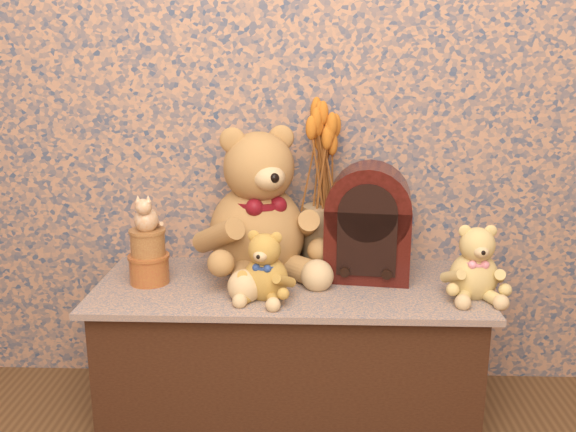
% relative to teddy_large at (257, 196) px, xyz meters
% --- Properties ---
extents(display_shelf, '(1.24, 0.53, 0.46)m').
position_rel_teddy_large_xyz_m(display_shelf, '(0.11, -0.11, -0.50)').
color(display_shelf, '#395176').
rests_on(display_shelf, ground).
extents(teddy_large, '(0.60, 0.63, 0.53)m').
position_rel_teddy_large_xyz_m(teddy_large, '(0.00, 0.00, 0.00)').
color(teddy_large, '#AA7542').
rests_on(teddy_large, display_shelf).
extents(teddy_medium, '(0.23, 0.25, 0.23)m').
position_rel_teddy_large_xyz_m(teddy_medium, '(0.04, -0.23, -0.15)').
color(teddy_medium, '#B17532').
rests_on(teddy_medium, display_shelf).
extents(teddy_small, '(0.20, 0.23, 0.24)m').
position_rel_teddy_large_xyz_m(teddy_small, '(0.68, -0.19, -0.14)').
color(teddy_small, tan).
rests_on(teddy_small, display_shelf).
extents(cathedral_radio, '(0.30, 0.23, 0.38)m').
position_rel_teddy_large_xyz_m(cathedral_radio, '(0.37, -0.03, -0.08)').
color(cathedral_radio, '#340E09').
rests_on(cathedral_radio, display_shelf).
extents(ceramic_vase, '(0.14, 0.14, 0.22)m').
position_rel_teddy_large_xyz_m(ceramic_vase, '(0.22, 0.05, -0.16)').
color(ceramic_vase, tan).
rests_on(ceramic_vase, display_shelf).
extents(dried_stalks, '(0.28, 0.28, 0.41)m').
position_rel_teddy_large_xyz_m(dried_stalks, '(0.22, 0.05, 0.16)').
color(dried_stalks, '#CB6D20').
rests_on(dried_stalks, ceramic_vase).
extents(biscuit_tin_lower, '(0.15, 0.15, 0.09)m').
position_rel_teddy_large_xyz_m(biscuit_tin_lower, '(-0.34, -0.11, -0.22)').
color(biscuit_tin_lower, '#BC8A37').
rests_on(biscuit_tin_lower, display_shelf).
extents(biscuit_tin_upper, '(0.14, 0.14, 0.08)m').
position_rel_teddy_large_xyz_m(biscuit_tin_upper, '(-0.34, -0.11, -0.13)').
color(biscuit_tin_upper, tan).
rests_on(biscuit_tin_upper, biscuit_tin_lower).
extents(cat_figurine, '(0.09, 0.10, 0.12)m').
position_rel_teddy_large_xyz_m(cat_figurine, '(-0.34, -0.11, -0.03)').
color(cat_figurine, silver).
rests_on(cat_figurine, biscuit_tin_upper).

